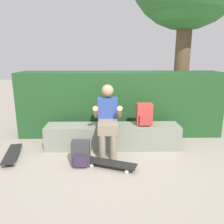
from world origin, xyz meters
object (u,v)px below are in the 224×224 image
at_px(person_skater, 108,118).
at_px(skateboard_beside_bench, 12,154).
at_px(bench_main, 113,136).
at_px(backpack_on_bench, 144,115).
at_px(skateboard_near_person, 110,163).
at_px(backpack_on_ground, 81,154).

distance_m(person_skater, skateboard_beside_bench, 1.71).
distance_m(bench_main, person_skater, 0.48).
distance_m(skateboard_beside_bench, backpack_on_bench, 2.37).
relative_size(bench_main, backpack_on_bench, 6.11).
height_order(bench_main, person_skater, person_skater).
height_order(person_skater, backpack_on_bench, person_skater).
distance_m(person_skater, skateboard_near_person, 0.81).
xyz_separation_m(bench_main, skateboard_near_person, (-0.05, -0.79, -0.14)).
bearing_deg(backpack_on_bench, bench_main, 179.06).
distance_m(skateboard_beside_bench, backpack_on_ground, 1.22).
bearing_deg(bench_main, person_skater, -113.22).
bearing_deg(bench_main, backpack_on_ground, -125.76).
distance_m(bench_main, backpack_on_ground, 0.87).
distance_m(person_skater, backpack_on_bench, 0.69).
relative_size(bench_main, skateboard_near_person, 2.98).
distance_m(skateboard_near_person, skateboard_beside_bench, 1.68).
relative_size(skateboard_near_person, backpack_on_ground, 2.05).
height_order(skateboard_beside_bench, backpack_on_ground, backpack_on_ground).
xyz_separation_m(skateboard_near_person, skateboard_beside_bench, (-1.64, 0.37, 0.00)).
bearing_deg(backpack_on_bench, skateboard_beside_bench, -169.60).
xyz_separation_m(person_skater, skateboard_near_person, (0.04, -0.58, -0.56)).
relative_size(skateboard_beside_bench, backpack_on_bench, 2.06).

